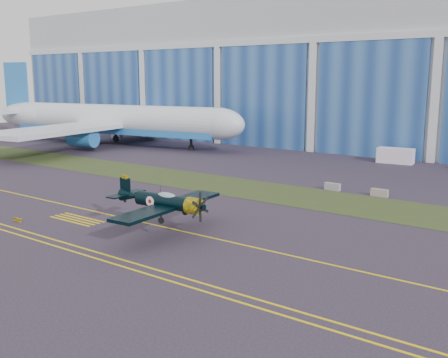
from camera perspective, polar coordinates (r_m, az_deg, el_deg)
The scene contains 13 objects.
ground at distance 47.84m, azimuth 5.79°, elevation -5.72°, with size 260.00×260.00×0.00m, color #352B3A.
grass_median at distance 59.92m, azimuth 12.66°, elevation -2.51°, with size 260.00×10.00×0.02m, color #475128.
taxiway_centreline at distance 43.80m, azimuth 2.41°, elevation -7.25°, with size 200.00×0.20×0.02m, color yellow.
edge_line_near at distance 36.78m, azimuth -6.08°, elevation -10.93°, with size 80.00×0.20×0.02m, color yellow.
edge_line_far at distance 37.47m, azimuth -5.03°, elevation -10.49°, with size 80.00×0.20×0.02m, color yellow.
hold_short_ladder at distance 53.62m, azimuth -15.72°, elevation -4.24°, with size 6.00×2.40×0.02m, color yellow, non-canonical shape.
guard_board_left at distance 54.65m, azimuth -21.55°, elevation -4.14°, with size 1.20×0.15×0.35m, color yellow.
warbird at distance 46.50m, azimuth -6.61°, elevation -2.42°, with size 11.43×13.46×3.78m.
jetliner at distance 110.95m, azimuth -12.16°, elevation 9.74°, with size 76.38×67.92×23.66m.
shipping_container at distance 89.87m, azimuth 18.16°, elevation 2.43°, with size 5.69×2.28×2.47m, color white.
cart at distance 124.16m, azimuth -11.58°, elevation 4.69°, with size 2.19×1.31×1.31m, color #F6CBF6.
barrier_a at distance 66.17m, azimuth 11.73°, elevation -0.82°, with size 2.00×0.60×0.90m, color gray.
barrier_b at distance 63.99m, azimuth 16.57°, elevation -1.45°, with size 2.00×0.60×0.90m, color gray.
Camera 1 is at (23.25, -39.52, 13.66)m, focal length 42.00 mm.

